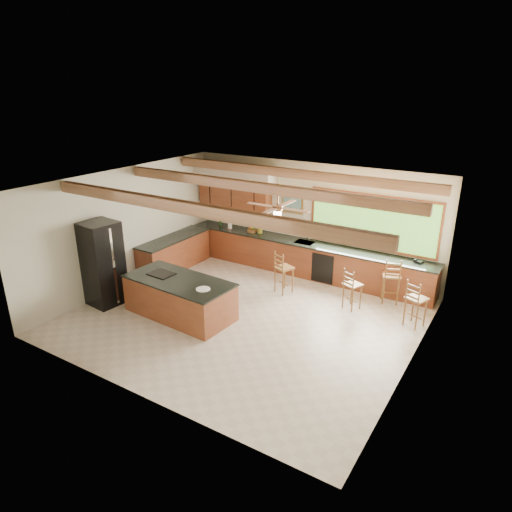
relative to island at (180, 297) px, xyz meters
The scene contains 9 objects.
ground 1.53m from the island, 27.92° to the left, with size 7.20×7.20×0.00m, color beige.
room_shell 2.50m from the island, 49.86° to the left, with size 7.27×6.54×3.02m.
counter_run 3.25m from the island, 81.47° to the left, with size 7.12×3.10×1.26m.
island is the anchor object (origin of this frame).
refrigerator 2.05m from the island, 166.89° to the right, with size 0.85×0.83×1.99m.
bar_stool_a 2.64m from the island, 57.88° to the left, with size 0.51×0.51×1.09m.
bar_stool_b 3.91m from the island, 35.94° to the left, with size 0.46×0.46×1.00m.
bar_stool_c 4.90m from the island, 38.94° to the left, with size 0.53×0.53×1.14m.
bar_stool_d 5.12m from the island, 25.88° to the left, with size 0.50×0.50×1.07m.
Camera 1 is at (5.01, -7.60, 4.92)m, focal length 32.00 mm.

